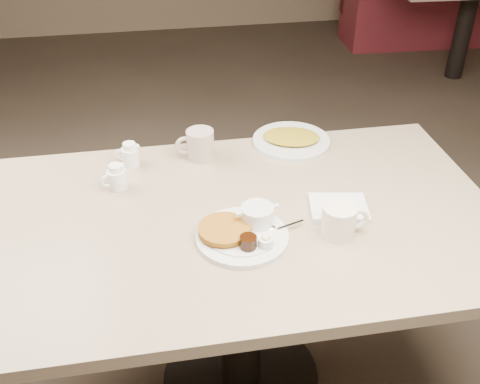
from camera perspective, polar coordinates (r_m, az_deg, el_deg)
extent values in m
cube|color=#4C3F33|center=(2.15, 0.10, -18.89)|extent=(7.00, 8.00, 0.02)
cube|color=tan|center=(1.61, 0.12, -3.03)|extent=(1.50, 0.90, 0.04)
cylinder|color=black|center=(1.85, 0.11, -11.77)|extent=(0.14, 0.14, 0.69)
cylinder|color=black|center=(2.13, 0.10, -18.49)|extent=(0.56, 0.56, 0.03)
cylinder|color=silver|center=(1.51, 0.22, -4.60)|extent=(0.30, 0.30, 0.01)
cylinder|color=silver|center=(1.51, 0.22, -4.32)|extent=(0.22, 0.22, 0.00)
cylinder|color=#9A6117|center=(1.51, -1.54, -4.03)|extent=(0.17, 0.17, 0.01)
cylinder|color=#9A6117|center=(1.50, -1.65, -3.81)|extent=(0.16, 0.16, 0.01)
cylinder|color=silver|center=(1.53, 1.79, -2.42)|extent=(0.11, 0.11, 0.05)
cube|color=silver|center=(1.51, -0.06, -2.30)|extent=(0.02, 0.01, 0.01)
cube|color=silver|center=(1.54, 3.64, -1.50)|extent=(0.02, 0.01, 0.01)
ellipsoid|color=white|center=(1.52, 1.36, -2.04)|extent=(0.05, 0.05, 0.03)
ellipsoid|color=white|center=(1.52, 2.32, -2.07)|extent=(0.04, 0.04, 0.02)
cylinder|color=black|center=(1.45, 0.86, -5.21)|extent=(0.05, 0.05, 0.04)
cylinder|color=silver|center=(1.46, 2.65, -5.19)|extent=(0.05, 0.05, 0.03)
ellipsoid|color=beige|center=(1.45, 2.67, -4.76)|extent=(0.03, 0.03, 0.02)
cube|color=silver|center=(1.54, 4.95, -3.46)|extent=(0.10, 0.04, 0.00)
ellipsoid|color=silver|center=(1.53, 3.13, -3.67)|extent=(0.03, 0.03, 0.01)
cylinder|color=white|center=(1.53, 10.10, -2.92)|extent=(0.10, 0.10, 0.09)
cylinder|color=#2C2622|center=(1.51, 10.25, -1.71)|extent=(0.08, 0.08, 0.01)
torus|color=white|center=(1.55, 11.94, -2.71)|extent=(0.07, 0.02, 0.07)
cube|color=white|center=(1.64, 10.08, -1.62)|extent=(0.18, 0.16, 0.02)
cylinder|color=#B7A698|center=(1.85, -4.10, 4.90)|extent=(0.09, 0.09, 0.10)
torus|color=#B7A698|center=(1.85, -5.67, 4.76)|extent=(0.07, 0.02, 0.07)
cylinder|color=white|center=(1.75, -12.51, 1.31)|extent=(0.06, 0.06, 0.06)
cylinder|color=white|center=(1.73, -12.67, 2.42)|extent=(0.05, 0.05, 0.02)
cone|color=white|center=(1.73, -11.94, 2.55)|extent=(0.03, 0.03, 0.02)
torus|color=white|center=(1.73, -13.49, 1.13)|extent=(0.04, 0.03, 0.04)
cylinder|color=white|center=(1.85, -11.19, 3.58)|extent=(0.07, 0.07, 0.06)
cylinder|color=white|center=(1.83, -11.33, 4.65)|extent=(0.05, 0.05, 0.02)
cone|color=white|center=(1.83, -10.63, 4.51)|extent=(0.02, 0.02, 0.02)
torus|color=white|center=(1.86, -12.12, 3.76)|extent=(0.04, 0.02, 0.04)
cylinder|color=silver|center=(1.96, 5.28, 5.24)|extent=(0.33, 0.33, 0.01)
ellipsoid|color=#A4911C|center=(1.95, 5.31, 5.69)|extent=(0.23, 0.19, 0.02)
cube|color=maroon|center=(5.34, 17.83, 16.80)|extent=(1.30, 0.54, 0.45)
cylinder|color=black|center=(4.62, 21.94, 15.06)|extent=(0.13, 0.13, 0.71)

